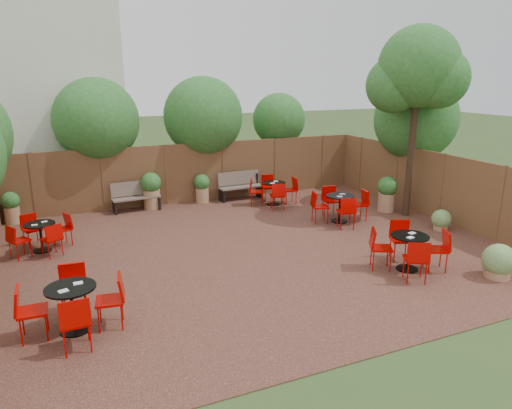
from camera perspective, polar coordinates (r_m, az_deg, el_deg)
name	(u,v)px	position (r m, az deg, el deg)	size (l,w,h in m)	color
ground	(254,249)	(11.70, -0.19, -5.47)	(80.00, 80.00, 0.00)	#354F23
courtyard_paving	(254,249)	(11.69, -0.19, -5.42)	(12.00, 10.00, 0.02)	#381E17
fence_back	(196,173)	(15.96, -7.34, 3.88)	(12.00, 0.08, 2.00)	brown
fence_right	(442,188)	(14.74, 21.76, 1.91)	(0.08, 10.00, 2.00)	brown
neighbour_building	(41,81)	(18.03, -24.83, 13.56)	(5.00, 4.00, 8.00)	beige
overhang_foliage	(147,128)	(13.27, -13.13, 9.06)	(15.95, 10.60, 2.79)	#235E1E
courtyard_tree	(418,73)	(14.50, 19.21, 14.89)	(2.55, 2.45, 5.56)	black
park_bench_left	(136,196)	(15.27, -14.50, 1.03)	(1.53, 0.61, 0.92)	brown
park_bench_right	(240,185)	(16.18, -1.97, 2.39)	(1.57, 0.58, 0.95)	brown
bistro_tables	(251,230)	(11.58, -0.61, -3.18)	(9.61, 7.69, 0.94)	black
planters	(208,193)	(14.83, -5.89, 1.46)	(11.34, 3.90, 1.18)	#A07250
low_shrubs	(481,250)	(11.86, 25.81, -5.05)	(1.89, 3.53, 0.74)	#A07250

